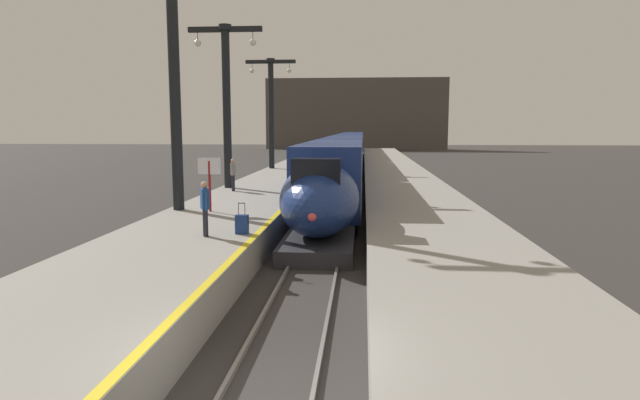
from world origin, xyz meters
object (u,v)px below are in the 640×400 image
Objects in this scene: highspeed_train_main at (348,152)px; passenger_mid_platform at (233,172)px; departure_info_board at (209,174)px; rolling_suitcase at (242,224)px; passenger_near_edge at (205,204)px; station_column_mid at (174,58)px; station_column_distant at (271,102)px; station_column_far at (226,90)px.

highspeed_train_main is 25.39m from passenger_mid_platform.
passenger_mid_platform is 0.80× the size of departure_info_board.
rolling_suitcase is (-2.24, -36.19, -0.62)m from highspeed_train_main.
rolling_suitcase is at bearing 25.13° from passenger_near_edge.
station_column_mid is 8.30m from passenger_mid_platform.
passenger_mid_platform is (0.65, -15.93, -4.29)m from station_column_distant.
station_column_far is 4.12× the size of departure_info_board.
highspeed_train_main reaches higher than rolling_suitcase.
passenger_near_edge is at bearing -84.57° from station_column_distant.
highspeed_train_main is 76.14× the size of rolling_suitcase.
passenger_mid_platform is 7.01m from departure_info_board.
highspeed_train_main is 36.82m from passenger_near_edge.
rolling_suitcase is (1.02, 0.48, -0.69)m from passenger_near_edge.
passenger_mid_platform reaches higher than rolling_suitcase.
station_column_far is (-0.00, 8.18, -0.69)m from station_column_mid.
station_column_far is 14.35m from station_column_distant.
station_column_distant reaches higher than highspeed_train_main.
departure_info_board is (0.74, -6.95, 0.52)m from passenger_mid_platform.
departure_info_board is at bearing -98.06° from highspeed_train_main.
passenger_near_edge is 1.32m from rolling_suitcase.
station_column_mid reaches higher than passenger_near_edge.
highspeed_train_main is at bearing 78.07° from passenger_mid_platform.
highspeed_train_main is at bearing 84.92° from passenger_near_edge.
highspeed_train_main reaches higher than passenger_near_edge.
highspeed_train_main is 32.38m from station_column_mid.
station_column_distant is 27.98m from rolling_suitcase.
passenger_near_edge is at bearing -63.24° from station_column_mid.
station_column_far is 1.00× the size of station_column_distant.
station_column_distant is 5.16× the size of passenger_mid_platform.
passenger_near_edge and passenger_mid_platform have the same top height.
passenger_mid_platform is at bearing 96.10° from departure_info_board.
passenger_mid_platform is (0.65, -1.58, -4.30)m from station_column_far.
passenger_mid_platform is (-1.99, 11.83, 0.00)m from passenger_near_edge.
station_column_distant is (-5.90, -8.91, 4.35)m from highspeed_train_main.
passenger_mid_platform is at bearing -101.93° from highspeed_train_main.
departure_info_board is at bearing 117.20° from rolling_suitcase.
station_column_far is at bearing 112.52° from passenger_mid_platform.
station_column_distant reaches higher than rolling_suitcase.
station_column_mid is at bearing -100.63° from highspeed_train_main.
passenger_mid_platform is 1.72× the size of rolling_suitcase.
station_column_distant is (0.00, 14.35, -0.01)m from station_column_far.
station_column_distant is 4.11× the size of departure_info_board.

